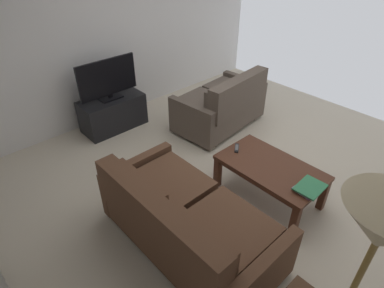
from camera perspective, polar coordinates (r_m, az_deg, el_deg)
name	(u,v)px	position (r m, az deg, el deg)	size (l,w,h in m)	color
ground_plane	(237,175)	(3.97, 8.01, -5.56)	(4.81, 5.39, 0.01)	beige
wall_right	(117,18)	(5.02, -13.36, 21.10)	(0.12, 5.39, 2.88)	silver
sofa_main	(184,222)	(2.93, -1.37, -13.72)	(1.72, 0.89, 0.80)	black
loveseat_near	(223,105)	(4.71, 5.49, 7.01)	(0.91, 1.41, 0.86)	black
coffee_table	(270,171)	(3.51, 13.86, -4.67)	(1.10, 0.64, 0.43)	#4C2819
floor_lamp	(374,246)	(1.53, 29.86, -15.58)	(0.37, 0.37, 1.69)	olive
tv_stand	(113,113)	(4.88, -13.97, 5.42)	(0.46, 0.92, 0.48)	black
flat_tv	(107,79)	(4.65, -14.90, 11.21)	(0.20, 0.87, 0.57)	black
book_stack	(310,187)	(3.28, 20.31, -7.30)	(0.24, 0.31, 0.04)	#996699
tv_remote	(237,148)	(3.65, 8.02, -0.71)	(0.13, 0.15, 0.02)	black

